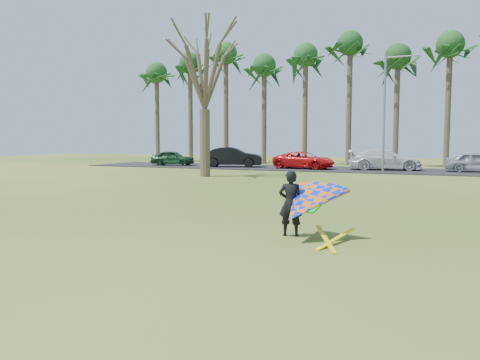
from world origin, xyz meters
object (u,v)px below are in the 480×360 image
at_px(bare_tree_left, 204,65).
at_px(car_4, 476,162).
at_px(streetlight, 387,108).
at_px(car_3, 385,160).
at_px(car_1, 232,157).
at_px(car_2, 304,160).
at_px(car_0, 173,158).
at_px(kite_flyer, 305,204).

bearing_deg(bare_tree_left, car_4, 33.20).
relative_size(streetlight, car_3, 1.52).
distance_m(bare_tree_left, car_1, 11.20).
distance_m(streetlight, car_4, 7.64).
height_order(car_2, car_4, car_4).
height_order(streetlight, car_1, streetlight).
relative_size(bare_tree_left, car_0, 2.55).
xyz_separation_m(streetlight, car_3, (-0.39, 3.17, -3.64)).
bearing_deg(car_2, car_0, 98.07).
height_order(car_0, car_4, car_4).
bearing_deg(bare_tree_left, car_0, 130.85).
relative_size(car_0, car_1, 0.77).
distance_m(car_3, kite_flyer, 25.73).
xyz_separation_m(streetlight, car_0, (-18.22, 2.33, -3.76)).
height_order(car_1, kite_flyer, kite_flyer).
bearing_deg(kite_flyer, car_0, 127.10).
distance_m(streetlight, kite_flyer, 22.84).
distance_m(car_0, car_3, 17.85).
xyz_separation_m(car_0, car_4, (23.97, 1.08, 0.04)).
bearing_deg(kite_flyer, streetlight, 91.48).
xyz_separation_m(car_4, kite_flyer, (-5.16, -25.95, 0.09)).
relative_size(car_0, car_4, 0.94).
height_order(streetlight, kite_flyer, streetlight).
distance_m(bare_tree_left, car_2, 11.79).
distance_m(car_0, car_2, 11.89).
height_order(car_1, car_2, car_1).
xyz_separation_m(bare_tree_left, car_4, (15.91, 10.41, -6.16)).
bearing_deg(car_0, kite_flyer, -157.38).
bearing_deg(car_1, kite_flyer, -169.31).
height_order(streetlight, car_2, streetlight).
relative_size(car_4, kite_flyer, 1.70).
bearing_deg(streetlight, car_0, 172.72).
xyz_separation_m(car_0, car_2, (11.89, -0.06, 0.01)).
relative_size(streetlight, car_0, 2.11).
distance_m(car_1, car_2, 6.07).
relative_size(car_2, car_4, 1.17).
xyz_separation_m(bare_tree_left, kite_flyer, (10.74, -15.54, -6.07)).
bearing_deg(kite_flyer, car_3, 92.17).
distance_m(streetlight, car_3, 4.84).
bearing_deg(car_3, car_4, -98.01).
height_order(car_0, car_1, car_1).
xyz_separation_m(car_0, kite_flyer, (18.81, -24.87, 0.14)).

